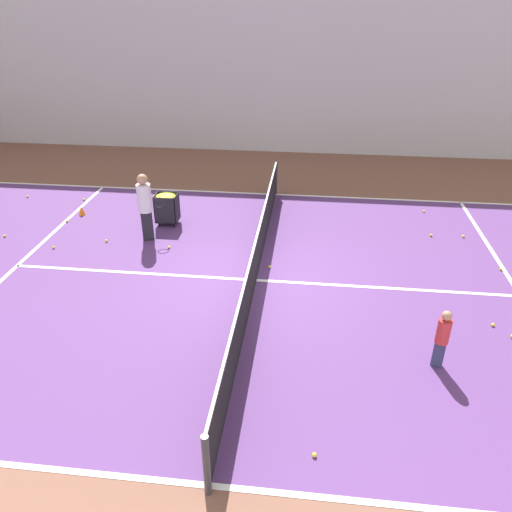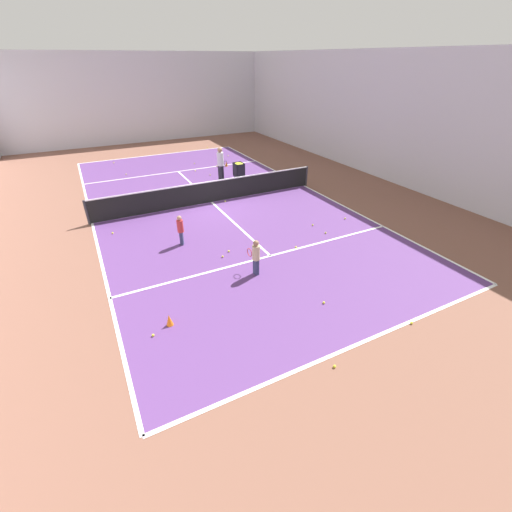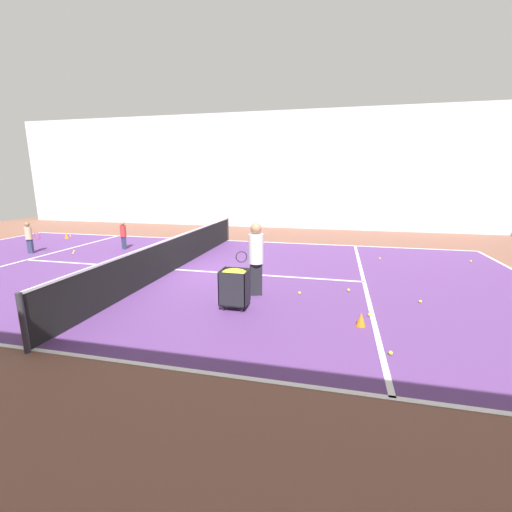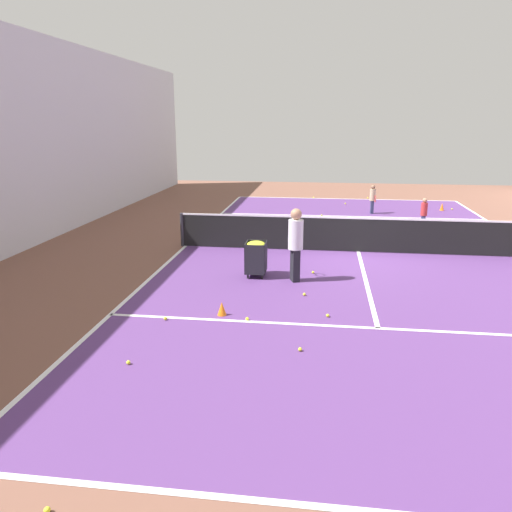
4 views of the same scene
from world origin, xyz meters
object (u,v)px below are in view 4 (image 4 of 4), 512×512
(coach_at_net, at_px, (296,240))
(training_cone_1, at_px, (442,207))
(tennis_net, at_px, (359,234))
(child_midcourt, at_px, (424,212))
(training_cone_0, at_px, (222,309))
(ball_cart, at_px, (256,252))
(player_near_baseline, at_px, (373,197))

(coach_at_net, relative_size, training_cone_1, 5.57)
(tennis_net, bearing_deg, coach_at_net, 60.27)
(tennis_net, bearing_deg, training_cone_1, -117.97)
(child_midcourt, relative_size, training_cone_0, 4.14)
(training_cone_0, bearing_deg, tennis_net, -119.31)
(training_cone_0, height_order, training_cone_1, training_cone_1)
(training_cone_0, bearing_deg, ball_cart, -97.28)
(coach_at_net, xyz_separation_m, training_cone_1, (-5.84, -10.77, -0.87))
(player_near_baseline, relative_size, training_cone_0, 4.38)
(coach_at_net, relative_size, child_midcourt, 1.57)
(coach_at_net, xyz_separation_m, training_cone_0, (1.34, 2.44, -0.90))
(tennis_net, height_order, player_near_baseline, player_near_baseline)
(ball_cart, bearing_deg, coach_at_net, 166.08)
(training_cone_0, relative_size, training_cone_1, 0.86)
(tennis_net, relative_size, coach_at_net, 6.09)
(coach_at_net, xyz_separation_m, ball_cart, (1.00, -0.25, -0.40))
(player_near_baseline, xyz_separation_m, training_cone_0, (4.07, 12.06, -0.56))
(tennis_net, xyz_separation_m, ball_cart, (2.75, 2.81, 0.09))
(child_midcourt, bearing_deg, ball_cart, -14.90)
(coach_at_net, distance_m, training_cone_0, 2.93)
(ball_cart, bearing_deg, tennis_net, -134.33)
(tennis_net, xyz_separation_m, training_cone_1, (-4.09, -7.71, -0.38))
(coach_at_net, distance_m, training_cone_1, 12.28)
(tennis_net, relative_size, child_midcourt, 9.53)
(training_cone_0, bearing_deg, player_near_baseline, -108.63)
(coach_at_net, relative_size, ball_cart, 1.99)
(coach_at_net, height_order, training_cone_1, coach_at_net)
(tennis_net, height_order, ball_cart, tennis_net)
(child_midcourt, height_order, training_cone_1, child_midcourt)
(player_near_baseline, bearing_deg, training_cone_1, 104.35)
(player_near_baseline, xyz_separation_m, coach_at_net, (2.72, 9.62, 0.34))
(ball_cart, relative_size, training_cone_0, 3.26)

